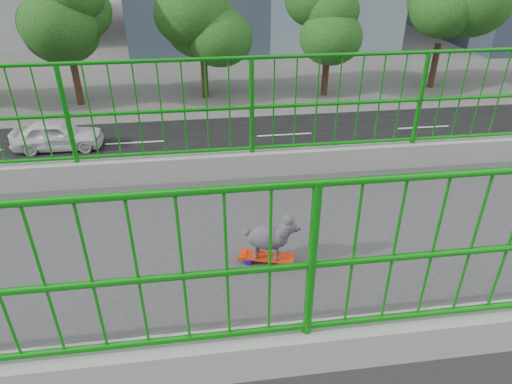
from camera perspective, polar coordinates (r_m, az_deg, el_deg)
The scene contains 7 objects.
road at distance 19.29m, azimuth -16.79°, elevation -1.13°, with size 18.00×90.00×0.02m, color black.
street_trees at distance 29.94m, azimuth -12.87°, elevation 19.95°, with size 5.30×60.40×7.26m.
skateboard at distance 4.04m, azimuth 1.35°, elevation -8.27°, with size 0.27×0.50×0.06m.
poodle at distance 3.90m, azimuth 1.78°, elevation -5.60°, with size 0.28×0.47×0.41m.
car_1 at distance 17.04m, azimuth 19.22°, elevation -2.90°, with size 1.67×4.78×1.57m, color black.
car_2 at distance 18.84m, azimuth -22.65°, elevation -0.55°, with size 2.38×5.17×1.44m, color #A4A4A9.
car_4 at distance 24.93m, azimuth -23.81°, elevation 6.62°, with size 1.76×4.37×1.49m, color silver.
Camera 1 is at (3.42, 3.39, 9.55)m, focal length 31.63 mm.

